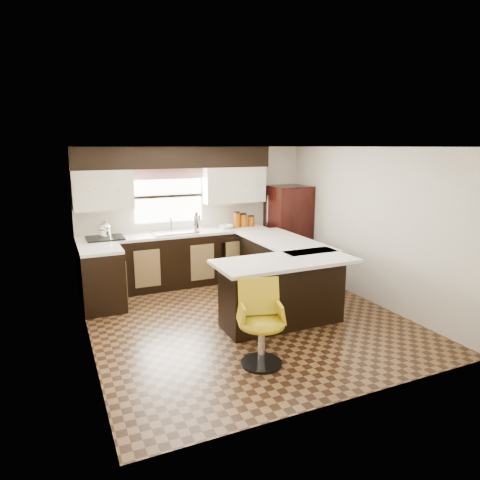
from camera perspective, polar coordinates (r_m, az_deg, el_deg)
name	(u,v)px	position (r m, az deg, el deg)	size (l,w,h in m)	color
floor	(246,319)	(6.19, 0.87, -10.48)	(4.40, 4.40, 0.00)	#49301A
ceiling	(247,147)	(5.71, 0.95, 12.31)	(4.40, 4.40, 0.00)	silver
wall_back	(196,214)	(7.85, -5.92, 3.48)	(4.40, 4.40, 0.00)	beige
wall_front	(349,283)	(4.02, 14.37, -5.54)	(4.40, 4.40, 0.00)	beige
wall_left	(84,252)	(5.32, -20.07, -1.51)	(4.40, 4.40, 0.00)	beige
wall_right	(368,225)	(6.97, 16.76, 1.89)	(4.40, 4.40, 0.00)	beige
base_cab_back	(178,260)	(7.59, -8.30, -2.67)	(3.30, 0.60, 0.90)	black
base_cab_left	(102,280)	(6.74, -17.89, -5.11)	(0.60, 0.70, 0.90)	black
counter_back	(177,234)	(7.49, -8.42, 0.82)	(3.30, 0.60, 0.04)	silver
counter_left	(100,249)	(6.62, -18.16, -1.21)	(0.60, 0.70, 0.04)	silver
soffit	(175,157)	(7.47, -8.63, 10.82)	(3.40, 0.35, 0.36)	black
upper_cab_left	(103,190)	(7.27, -17.85, 6.38)	(0.94, 0.35, 0.64)	beige
upper_cab_right	(234,185)	(7.86, -0.85, 7.38)	(1.14, 0.35, 0.64)	beige
window_pane	(169,196)	(7.64, -9.51, 5.79)	(1.20, 0.02, 0.90)	white
valance	(168,174)	(7.57, -9.53, 8.69)	(1.30, 0.06, 0.18)	#D19B93
sink	(174,232)	(7.45, -8.75, 1.04)	(0.75, 0.45, 0.03)	#B2B2B7
dishwasher	(236,259)	(7.66, -0.50, -2.55)	(0.58, 0.03, 0.78)	black
cooktop	(105,238)	(7.24, -17.55, 0.25)	(0.58, 0.50, 0.03)	black
peninsula_long	(281,270)	(6.96, 5.44, -4.00)	(0.60, 1.95, 0.90)	black
peninsula_return	(282,293)	(5.90, 5.66, -7.04)	(1.65, 0.60, 0.90)	black
counter_pen_long	(284,241)	(6.86, 5.88, -0.17)	(0.84, 1.95, 0.04)	silver
counter_pen_return	(285,261)	(5.68, 6.03, -2.84)	(1.89, 0.84, 0.04)	silver
refrigerator	(288,230)	(8.26, 6.41, 1.38)	(0.72, 0.69, 1.68)	black
bar_chair	(262,325)	(4.82, 2.93, -11.22)	(0.51, 0.51, 0.96)	#BB9E10
kettle	(105,229)	(7.21, -17.59, 1.38)	(0.19, 0.19, 0.26)	silver
percolator	(197,223)	(7.56, -5.82, 2.30)	(0.14, 0.14, 0.29)	silver
mixing_bowl	(225,227)	(7.77, -1.95, 1.77)	(0.25, 0.25, 0.06)	white
canister_large	(237,220)	(7.86, -0.43, 2.65)	(0.12, 0.12, 0.27)	#924407
canister_med	(243,221)	(7.91, 0.46, 2.58)	(0.14, 0.14, 0.23)	#924407
canister_small	(251,221)	(7.98, 1.48, 2.49)	(0.13, 0.13, 0.18)	#924407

